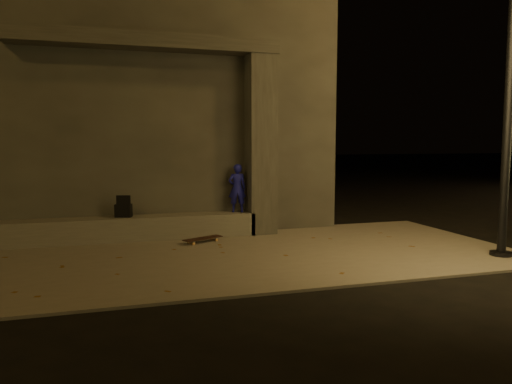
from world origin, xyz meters
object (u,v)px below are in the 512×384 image
object	(u,v)px
column	(261,145)
backpack	(123,209)
skateboarder	(237,188)
skateboard	(203,239)

from	to	relation	value
column	backpack	size ratio (longest dim) A/B	8.53
column	backpack	xyz separation A→B (m)	(-2.74, 0.00, -1.21)
skateboarder	skateboard	xyz separation A→B (m)	(-0.84, -0.65, -0.87)
skateboard	column	bearing A→B (deg)	0.45
column	backpack	distance (m)	2.99
skateboarder	backpack	xyz separation A→B (m)	(-2.24, 0.00, -0.35)
column	skateboarder	distance (m)	0.99
column	skateboard	xyz separation A→B (m)	(-1.34, -0.65, -1.73)
column	skateboarder	bearing A→B (deg)	180.00
backpack	skateboard	size ratio (longest dim) A/B	0.52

